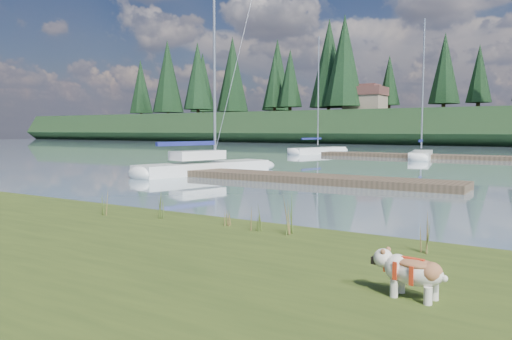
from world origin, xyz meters
The scene contains 20 objects.
ground centered at (0.00, 30.00, 0.00)m, with size 200.00×200.00×0.00m, color #829BAA.
bank centered at (0.00, -6.00, 0.17)m, with size 60.00×9.00×0.35m, color #3A4A19.
bulldog centered at (5.54, -4.57, 0.67)m, with size 0.86×0.42×0.51m.
sailboat_main centered at (-8.53, 10.44, 0.42)m, with size 3.75×8.64×12.26m.
dock_near centered at (-4.00, 9.00, 0.15)m, with size 16.00×2.00×0.30m, color #4C3D2C.
dock_far centered at (2.00, 30.00, 0.15)m, with size 26.00×2.20×0.30m, color #4C3D2C.
sailboat_bg_0 centered at (-12.57, 32.55, 0.32)m, with size 3.38×7.53×10.82m.
sailboat_bg_2 centered at (-2.71, 29.41, 0.33)m, with size 2.61×7.14×10.64m.
weed_0 centered at (-0.37, -2.32, 0.63)m, with size 0.17×0.14×0.67m.
weed_1 centered at (1.35, -2.19, 0.53)m, with size 0.17×0.14×0.43m.
weed_2 centered at (2.69, -2.32, 0.68)m, with size 0.17×0.14×0.78m.
weed_3 centered at (-1.70, -2.68, 0.61)m, with size 0.17×0.14×0.61m.
weed_4 centered at (2.09, -2.35, 0.57)m, with size 0.17×0.14×0.52m.
weed_5 centered at (5.12, -2.39, 0.63)m, with size 0.17×0.14×0.67m.
mud_lip centered at (0.00, -1.60, 0.07)m, with size 60.00×0.50×0.14m, color #33281C.
conifer_0 centered at (-55.00, 67.00, 12.64)m, with size 5.72×5.72×14.15m.
conifer_1 centered at (-40.00, 71.00, 11.28)m, with size 4.40×4.40×11.30m.
conifer_2 centered at (-25.00, 68.00, 13.54)m, with size 6.60×6.60×16.05m.
conifer_3 centered at (-10.00, 72.00, 11.74)m, with size 4.84×4.84×12.25m.
house_0 centered at (-22.00, 70.00, 7.31)m, with size 6.30×5.30×4.65m.
Camera 1 is at (6.97, -10.13, 2.24)m, focal length 35.00 mm.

